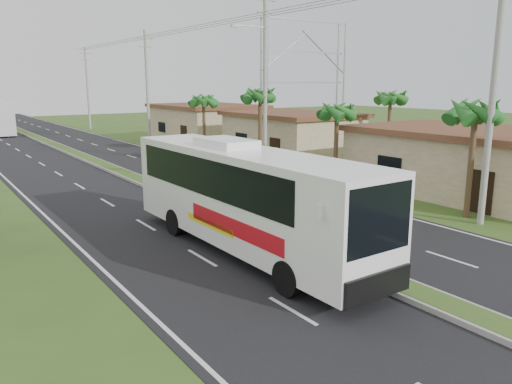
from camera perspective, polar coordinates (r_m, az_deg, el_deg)
ground at (r=15.95m, az=14.17°, el=-9.97°), size 180.00×180.00×0.00m
road_asphalt at (r=32.20m, az=-13.52°, el=1.36°), size 14.00×160.00×0.02m
median_strip at (r=32.19m, az=-13.53°, el=1.52°), size 1.20×160.00×0.18m
lane_edge_left at (r=30.51m, az=-25.30°, el=-0.11°), size 0.12×160.00×0.01m
lane_edge_right at (r=35.12m, az=-3.29°, el=2.56°), size 0.12×160.00×0.01m
shop_near at (r=29.99m, az=23.53°, el=3.31°), size 8.60×12.60×3.52m
shop_mid at (r=40.66m, az=4.05°, el=6.52°), size 7.60×10.60×3.67m
shop_far at (r=52.27m, az=-5.66°, el=7.86°), size 8.60×11.60×3.82m
palm_verge_a at (r=23.90m, az=23.81°, el=8.40°), size 2.40×2.40×5.45m
palm_verge_b at (r=29.93m, az=9.26°, el=9.12°), size 2.40×2.40×5.05m
palm_verge_c at (r=34.93m, az=0.47°, el=10.97°), size 2.40×2.40×5.85m
palm_verge_d at (r=42.86m, az=-6.02°, el=10.39°), size 2.40×2.40×5.25m
palm_behind_shop at (r=37.86m, az=15.12°, el=10.37°), size 2.40×2.40×5.65m
utility_pole_a at (r=22.92m, az=25.49°, el=10.47°), size 1.60×0.28×11.00m
utility_pole_b at (r=33.92m, az=1.00°, el=12.85°), size 3.20×0.28×12.00m
utility_pole_c at (r=51.52m, az=-12.33°, el=11.75°), size 1.60×0.28×11.00m
utility_pole_d at (r=70.41m, az=-18.70°, el=11.27°), size 1.60×0.28×10.50m
billboard_lattice at (r=51.72m, az=5.57°, el=13.24°), size 10.18×1.18×12.07m
coach_bus_main at (r=17.61m, az=-1.39°, el=-0.02°), size 2.71×12.32×3.97m
motorcyclist at (r=25.00m, az=-5.17°, el=0.28°), size 1.74×1.07×2.12m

